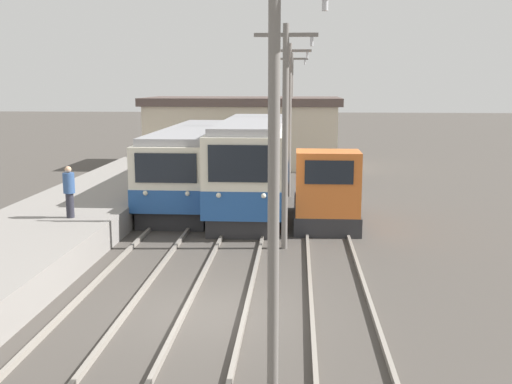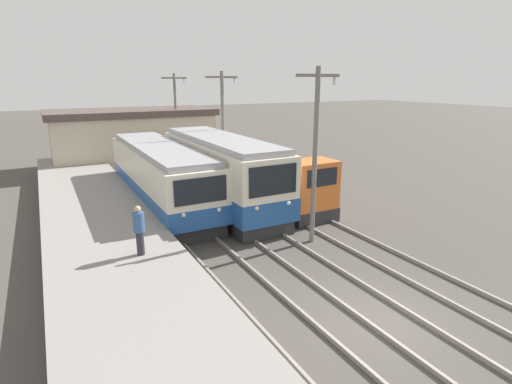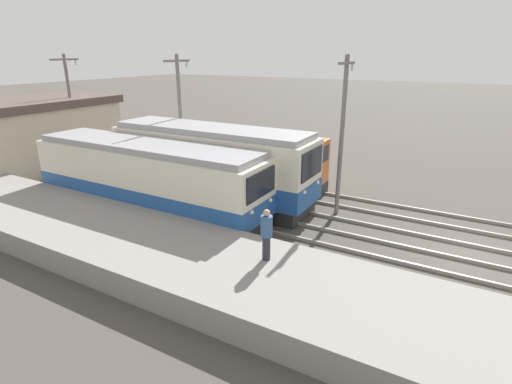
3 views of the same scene
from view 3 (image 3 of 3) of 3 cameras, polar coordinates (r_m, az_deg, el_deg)
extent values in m
plane|color=#47423D|center=(17.27, 28.28, -8.12)|extent=(200.00, 200.00, 0.00)
cube|color=gray|center=(11.62, 27.23, -19.05)|extent=(4.50, 54.00, 0.94)
cube|color=gray|center=(14.30, 27.72, -13.46)|extent=(0.10, 60.00, 0.14)
cube|color=gray|center=(15.56, 28.01, -10.80)|extent=(0.10, 60.00, 0.14)
cube|color=gray|center=(16.77, 28.24, -8.65)|extent=(0.10, 60.00, 0.14)
cube|color=gray|center=(18.08, 28.45, -6.70)|extent=(0.10, 60.00, 0.14)
cube|color=gray|center=(19.52, 28.64, -4.88)|extent=(0.10, 60.00, 0.14)
cube|color=gray|center=(20.87, 28.79, -3.42)|extent=(0.10, 60.00, 0.14)
cube|color=#28282B|center=(19.82, -14.81, -1.84)|extent=(2.58, 11.56, 0.70)
cube|color=silver|center=(19.33, -15.20, 2.48)|extent=(2.80, 12.05, 2.42)
cube|color=#235199|center=(19.56, -15.00, 0.31)|extent=(2.84, 12.09, 0.87)
cube|color=black|center=(15.67, 0.76, 1.13)|extent=(2.24, 0.06, 1.07)
sphere|color=silver|center=(15.35, -0.61, -2.92)|extent=(0.18, 0.18, 0.18)
sphere|color=silver|center=(16.61, 2.05, -1.17)|extent=(0.18, 0.18, 0.18)
cube|color=#939399|center=(19.00, -15.56, 6.38)|extent=(2.46, 11.56, 0.28)
cube|color=#28282B|center=(20.81, -6.21, -0.27)|extent=(2.58, 10.32, 0.70)
cube|color=silver|center=(20.28, -6.39, 4.49)|extent=(2.80, 10.75, 2.87)
cube|color=#235199|center=(20.54, -6.30, 2.01)|extent=(2.84, 10.79, 1.03)
cube|color=black|center=(17.61, 8.02, 4.07)|extent=(2.24, 0.06, 1.26)
sphere|color=silver|center=(17.25, 6.93, -0.01)|extent=(0.18, 0.18, 0.18)
sphere|color=silver|center=(18.61, 8.78, 1.36)|extent=(0.18, 0.18, 0.18)
cube|color=#939399|center=(19.94, -6.56, 8.87)|extent=(2.46, 10.32, 0.28)
cube|color=#28282B|center=(22.17, 2.93, 1.06)|extent=(2.40, 5.18, 0.70)
cube|color=#D16628|center=(21.05, 7.29, 4.19)|extent=(2.28, 1.66, 2.30)
cube|color=black|center=(20.63, 9.53, 5.22)|extent=(1.68, 0.04, 0.83)
cube|color=#D16628|center=(22.23, 1.06, 3.96)|extent=(1.92, 3.42, 1.40)
cylinder|color=black|center=(22.00, 1.07, 6.35)|extent=(0.16, 0.16, 0.50)
cylinder|color=slate|center=(18.54, 12.11, 7.45)|extent=(0.20, 0.20, 7.21)
cube|color=slate|center=(18.18, 12.86, 17.54)|extent=(2.00, 0.12, 0.12)
cylinder|color=#B2B2B7|center=(18.95, 13.56, 16.94)|extent=(0.10, 0.10, 0.30)
cylinder|color=slate|center=(23.01, -10.71, 9.79)|extent=(0.20, 0.20, 7.21)
cube|color=slate|center=(22.72, -11.24, 17.91)|extent=(2.00, 0.12, 0.12)
cylinder|color=#B2B2B7|center=(23.34, -9.88, 17.52)|extent=(0.10, 0.10, 0.30)
cylinder|color=slate|center=(29.79, -24.79, 10.48)|extent=(0.20, 0.20, 7.21)
cube|color=slate|center=(29.56, -25.71, 16.70)|extent=(2.00, 0.12, 0.12)
cylinder|color=#B2B2B7|center=(30.04, -24.38, 16.51)|extent=(0.10, 0.10, 0.30)
cylinder|color=#282833|center=(12.94, 1.48, -7.96)|extent=(0.26, 0.26, 0.84)
cylinder|color=#335184|center=(12.61, 1.51, -4.88)|extent=(0.38, 0.38, 0.69)
sphere|color=tan|center=(12.43, 1.53, -2.98)|extent=(0.22, 0.22, 0.22)
cube|color=beige|center=(29.69, -31.13, 6.27)|extent=(12.00, 6.00, 3.98)
cube|color=#51423D|center=(29.38, -31.89, 10.50)|extent=(12.60, 6.30, 0.50)
camera|label=1|loc=(22.55, 67.00, 2.73)|focal=42.00mm
camera|label=2|loc=(10.79, 73.86, 2.19)|focal=28.00mm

